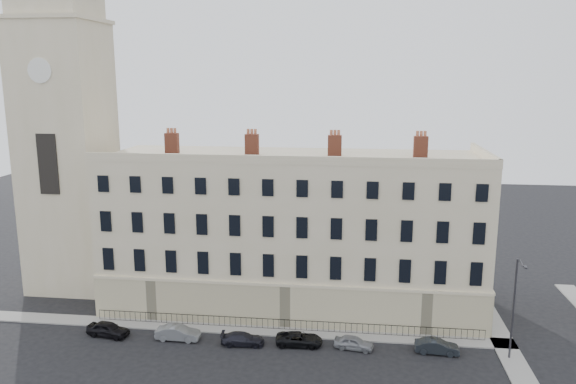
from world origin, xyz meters
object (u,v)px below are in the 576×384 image
(car_b, at_px, (178,333))
(car_d, at_px, (299,339))
(car_e, at_px, (354,343))
(car_c, at_px, (243,339))
(car_a, at_px, (108,329))
(streetlamp, at_px, (514,305))
(car_f, at_px, (437,347))

(car_b, relative_size, car_d, 0.97)
(car_d, bearing_deg, car_b, 89.30)
(car_b, distance_m, car_e, 15.20)
(car_c, xyz_separation_m, car_d, (4.79, 0.52, 0.02))
(car_c, bearing_deg, car_a, 85.27)
(car_a, xyz_separation_m, streetlamp, (34.08, -0.03, 4.06))
(car_e, bearing_deg, car_b, 99.67)
(car_d, height_order, streetlamp, streetlamp)
(car_b, height_order, car_e, car_b)
(car_a, bearing_deg, car_f, -79.95)
(car_b, xyz_separation_m, streetlamp, (27.75, -0.10, 4.08))
(car_e, distance_m, car_f, 6.82)
(car_d, relative_size, streetlamp, 0.47)
(car_c, bearing_deg, streetlamp, -93.46)
(car_b, bearing_deg, car_e, -88.68)
(car_c, bearing_deg, car_b, 83.62)
(car_e, xyz_separation_m, streetlamp, (12.56, -0.26, 4.15))
(car_f, relative_size, streetlamp, 0.42)
(car_c, xyz_separation_m, streetlamp, (21.97, 0.15, 4.17))
(car_b, xyz_separation_m, car_f, (22.02, 0.25, -0.04))
(car_f, bearing_deg, streetlamp, -90.05)
(car_b, xyz_separation_m, car_c, (5.78, -0.25, -0.10))
(car_d, relative_size, car_f, 1.10)
(car_c, height_order, car_e, car_e)
(car_a, distance_m, car_e, 21.53)
(streetlamp, bearing_deg, car_c, -172.21)
(car_b, height_order, streetlamp, streetlamp)
(car_a, xyz_separation_m, car_e, (21.53, 0.23, -0.08))
(car_f, distance_m, streetlamp, 7.07)
(car_e, xyz_separation_m, car_f, (6.82, 0.09, 0.03))
(car_a, relative_size, car_e, 1.15)
(car_d, height_order, car_e, car_e)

